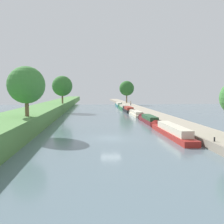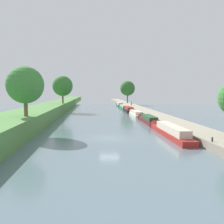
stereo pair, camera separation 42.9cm
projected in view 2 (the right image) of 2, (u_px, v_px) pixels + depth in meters
name	position (u px, v px, depth m)	size (l,w,h in m)	color
ground_plane	(109.00, 138.00, 31.86)	(160.00, 160.00, 0.00)	slate
left_grassy_bank	(0.00, 130.00, 30.75)	(7.38, 260.00, 2.48)	#518442
right_towpath	(201.00, 134.00, 32.72)	(4.46, 260.00, 0.84)	#9E937F
stone_quay	(183.00, 134.00, 32.54)	(0.25, 260.00, 0.89)	gray
narrowboat_red	(169.00, 131.00, 33.59)	(1.81, 15.21, 2.08)	maroon
narrowboat_maroon	(148.00, 119.00, 47.84)	(1.89, 11.49, 1.96)	maroon
narrowboat_cream	(136.00, 114.00, 61.06)	(2.00, 11.43, 1.90)	beige
narrowboat_black	(128.00, 110.00, 71.73)	(2.08, 10.66, 2.13)	black
narrowboat_green	(123.00, 107.00, 84.40)	(2.01, 13.76, 1.93)	#1E6033
narrowboat_teal	(119.00, 105.00, 98.01)	(1.87, 10.30, 2.04)	#195B60
tree_rightbank_midnear	(128.00, 88.00, 107.20)	(6.31, 6.31, 9.39)	brown
tree_leftbank_downstream	(25.00, 85.00, 34.34)	(5.10, 5.10, 6.86)	brown
tree_leftbank_upstream	(63.00, 86.00, 70.28)	(5.66, 5.66, 7.70)	brown
person_walking	(131.00, 103.00, 89.39)	(0.34, 0.34, 1.66)	#282D42
mooring_bollard_near	(212.00, 139.00, 25.44)	(0.16, 0.16, 0.45)	black
mooring_bollard_far	(123.00, 103.00, 102.49)	(0.16, 0.16, 0.45)	black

